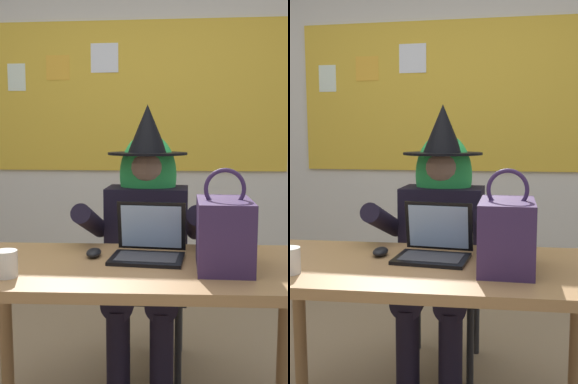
# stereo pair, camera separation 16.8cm
# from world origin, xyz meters

# --- Properties ---
(wall_back_bulletin) EXTENTS (5.82, 2.25, 2.61)m
(wall_back_bulletin) POSITION_xyz_m (0.00, 2.02, 1.32)
(wall_back_bulletin) COLOR silver
(wall_back_bulletin) RESTS_ON ground
(desk_main) EXTENTS (1.43, 0.72, 0.74)m
(desk_main) POSITION_xyz_m (0.21, -0.04, 0.64)
(desk_main) COLOR #A37547
(desk_main) RESTS_ON ground
(chair_at_desk) EXTENTS (0.42, 0.42, 0.90)m
(chair_at_desk) POSITION_xyz_m (0.19, 0.65, 0.50)
(chair_at_desk) COLOR black
(chair_at_desk) RESTS_ON ground
(person_costumed) EXTENTS (0.60, 0.67, 1.39)m
(person_costumed) POSITION_xyz_m (0.19, 0.53, 0.78)
(person_costumed) COLOR black
(person_costumed) RESTS_ON ground
(laptop) EXTENTS (0.31, 0.27, 0.22)m
(laptop) POSITION_xyz_m (0.23, 0.06, 0.79)
(laptop) COLOR black
(laptop) RESTS_ON desk_main
(computer_mouse) EXTENTS (0.06, 0.10, 0.03)m
(computer_mouse) POSITION_xyz_m (0.01, 0.05, 0.75)
(computer_mouse) COLOR black
(computer_mouse) RESTS_ON desk_main
(handbag) EXTENTS (0.20, 0.30, 0.38)m
(handbag) POSITION_xyz_m (0.53, -0.06, 0.87)
(handbag) COLOR #38234C
(handbag) RESTS_ON desk_main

